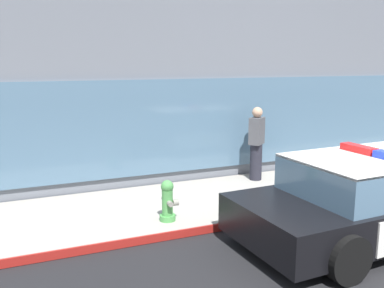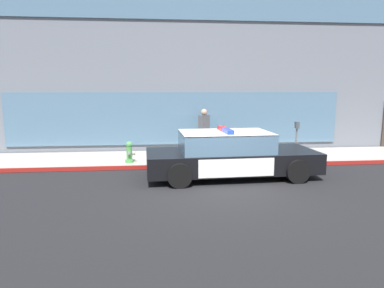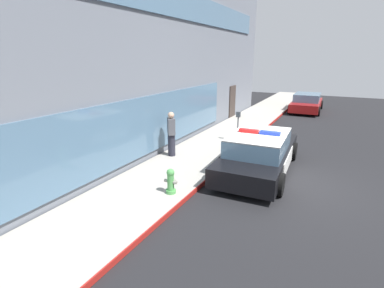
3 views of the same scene
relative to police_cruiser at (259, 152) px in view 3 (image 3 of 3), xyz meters
name	(u,v)px [view 3 (image 3 of 3)]	position (x,y,z in m)	size (l,w,h in m)	color
ground	(293,185)	(-0.69, -1.30, -0.68)	(48.00, 48.00, 0.00)	black
sidewalk	(185,163)	(-0.69, 2.51, -0.61)	(48.00, 2.64, 0.15)	#A39E93
curb_red_paint	(219,170)	(-0.69, 1.17, -0.61)	(28.80, 0.04, 0.14)	maroon
storefront_building	(99,52)	(1.31, 8.23, 3.36)	(22.30, 8.80, 8.10)	slate
police_cruiser	(259,152)	(0.00, 0.00, 0.00)	(5.17, 2.33, 1.49)	black
fire_hydrant	(171,181)	(-3.12, 1.65, -0.18)	(0.34, 0.39, 0.73)	#4C994C
car_down_street	(307,103)	(13.02, -0.07, -0.05)	(4.71, 2.14, 1.29)	maroon
pedestrian_on_sidewalk	(171,134)	(-0.34, 3.30, 0.33)	(0.47, 0.45, 1.71)	#23232D
parking_meter	(238,121)	(2.79, 1.70, 0.40)	(0.12, 0.18, 1.34)	slate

